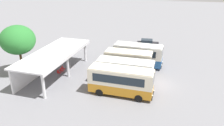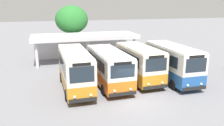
{
  "view_description": "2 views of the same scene",
  "coord_description": "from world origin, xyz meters",
  "views": [
    {
      "loc": [
        -26.11,
        -1.72,
        13.63
      ],
      "look_at": [
        -0.35,
        6.02,
        2.36
      ],
      "focal_mm": 35.44,
      "sensor_mm": 36.0,
      "label": 1
    },
    {
      "loc": [
        -6.27,
        -15.14,
        7.17
      ],
      "look_at": [
        -0.21,
        5.44,
        1.68
      ],
      "focal_mm": 37.02,
      "sensor_mm": 36.0,
      "label": 2
    }
  ],
  "objects": [
    {
      "name": "ground_plane",
      "position": [
        0.0,
        0.0,
        0.0
      ],
      "size": [
        180.0,
        180.0,
        0.0
      ],
      "primitive_type": "plane",
      "color": "slate"
    },
    {
      "name": "city_bus_nearest_orange",
      "position": [
        -3.96,
        3.85,
        1.87
      ],
      "size": [
        2.29,
        7.6,
        3.39
      ],
      "color": "black",
      "rests_on": "ground"
    },
    {
      "name": "city_bus_second_in_row",
      "position": [
        -0.92,
        4.09,
        1.75
      ],
      "size": [
        2.59,
        7.47,
        3.16
      ],
      "color": "black",
      "rests_on": "ground"
    },
    {
      "name": "city_bus_middle_cream",
      "position": [
        2.13,
        4.34,
        1.83
      ],
      "size": [
        2.61,
        6.72,
        3.32
      ],
      "color": "black",
      "rests_on": "ground"
    },
    {
      "name": "city_bus_fourth_amber",
      "position": [
        5.17,
        3.55,
        1.87
      ],
      "size": [
        2.47,
        7.41,
        3.4
      ],
      "color": "black",
      "rests_on": "ground"
    },
    {
      "name": "terminal_canopy",
      "position": [
        -1.29,
        14.61,
        2.6
      ],
      "size": [
        13.24,
        4.99,
        3.4
      ],
      "color": "silver",
      "rests_on": "ground"
    },
    {
      "name": "waiting_chair_end_by_column",
      "position": [
        -1.49,
        13.47,
        0.52
      ],
      "size": [
        0.45,
        0.45,
        0.86
      ],
      "color": "slate",
      "rests_on": "ground"
    },
    {
      "name": "waiting_chair_second_from_end",
      "position": [
        -0.81,
        13.43,
        0.52
      ],
      "size": [
        0.45,
        0.45,
        0.86
      ],
      "color": "slate",
      "rests_on": "ground"
    },
    {
      "name": "waiting_chair_middle_seat",
      "position": [
        -0.13,
        13.53,
        0.52
      ],
      "size": [
        0.45,
        0.45,
        0.86
      ],
      "color": "slate",
      "rests_on": "ground"
    },
    {
      "name": "roadside_tree_behind_canopy",
      "position": [
        -2.34,
        18.69,
        5.01
      ],
      "size": [
        4.67,
        4.67,
        7.01
      ],
      "color": "brown",
      "rests_on": "ground"
    }
  ]
}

